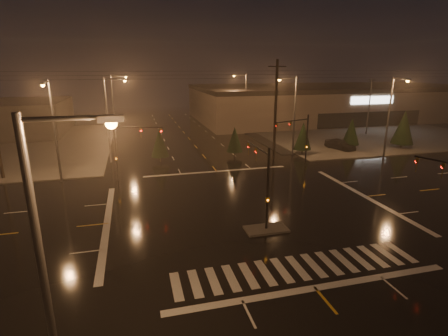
# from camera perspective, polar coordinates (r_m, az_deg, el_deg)

# --- Properties ---
(ground) EXTENTS (140.00, 140.00, 0.00)m
(ground) POSITION_cam_1_polar(r_m,az_deg,el_deg) (28.73, 3.98, -6.65)
(ground) COLOR black
(ground) RESTS_ON ground
(sidewalk_ne) EXTENTS (36.00, 36.00, 0.12)m
(sidewalk_ne) POSITION_cam_1_polar(r_m,az_deg,el_deg) (68.15, 20.18, 5.82)
(sidewalk_ne) COLOR #4A4742
(sidewalk_ne) RESTS_ON ground
(median_island) EXTENTS (3.00, 1.60, 0.15)m
(median_island) POSITION_cam_1_polar(r_m,az_deg,el_deg) (25.29, 6.90, -9.87)
(median_island) COLOR #4A4742
(median_island) RESTS_ON ground
(crosswalk) EXTENTS (15.00, 2.60, 0.01)m
(crosswalk) POSITION_cam_1_polar(r_m,az_deg,el_deg) (21.34, 11.97, -15.61)
(crosswalk) COLOR beige
(crosswalk) RESTS_ON ground
(stop_bar_near) EXTENTS (16.00, 0.50, 0.01)m
(stop_bar_near) POSITION_cam_1_polar(r_m,az_deg,el_deg) (19.88, 14.65, -18.42)
(stop_bar_near) COLOR beige
(stop_bar_near) RESTS_ON ground
(stop_bar_far) EXTENTS (16.00, 0.50, 0.01)m
(stop_bar_far) POSITION_cam_1_polar(r_m,az_deg,el_deg) (38.70, -1.20, -0.55)
(stop_bar_far) COLOR beige
(stop_bar_far) RESTS_ON ground
(parking_lot) EXTENTS (50.00, 24.00, 0.08)m
(parking_lot) POSITION_cam_1_polar(r_m,az_deg,el_deg) (69.57, 24.52, 5.53)
(parking_lot) COLOR black
(parking_lot) RESTS_ON ground
(retail_building) EXTENTS (60.20, 28.30, 7.20)m
(retail_building) POSITION_cam_1_polar(r_m,az_deg,el_deg) (83.68, 17.08, 10.46)
(retail_building) COLOR brown
(retail_building) RESTS_ON ground
(signal_mast_median) EXTENTS (0.25, 4.59, 6.00)m
(signal_mast_median) POSITION_cam_1_polar(r_m,az_deg,el_deg) (24.74, 6.40, -1.28)
(signal_mast_median) COLOR black
(signal_mast_median) RESTS_ON ground
(signal_mast_ne) EXTENTS (4.84, 1.86, 6.00)m
(signal_mast_ne) POSITION_cam_1_polar(r_m,az_deg,el_deg) (40.25, 12.38, 5.28)
(signal_mast_ne) COLOR black
(signal_mast_ne) RESTS_ON ground
(signal_mast_nw) EXTENTS (4.84, 1.86, 6.00)m
(signal_mast_nw) POSITION_cam_1_polar(r_m,az_deg,el_deg) (35.96, -15.82, 3.78)
(signal_mast_nw) COLOR black
(signal_mast_nw) RESTS_ON ground
(streetlight_0) EXTENTS (2.77, 0.32, 10.00)m
(streetlight_0) POSITION_cam_1_polar(r_m,az_deg,el_deg) (11.66, -26.29, -12.76)
(streetlight_0) COLOR #38383A
(streetlight_0) RESTS_ON ground
(streetlight_1) EXTENTS (2.77, 0.32, 10.00)m
(streetlight_1) POSITION_cam_1_polar(r_m,az_deg,el_deg) (43.46, -18.16, 8.33)
(streetlight_1) COLOR #38383A
(streetlight_1) RESTS_ON ground
(streetlight_2) EXTENTS (2.77, 0.32, 10.00)m
(streetlight_2) POSITION_cam_1_polar(r_m,az_deg,el_deg) (59.35, -17.40, 10.28)
(streetlight_2) COLOR #38383A
(streetlight_2) RESTS_ON ground
(streetlight_3) EXTENTS (2.77, 0.32, 10.00)m
(streetlight_3) POSITION_cam_1_polar(r_m,az_deg,el_deg) (45.89, 11.12, 9.19)
(streetlight_3) COLOR #38383A
(streetlight_3) RESTS_ON ground
(streetlight_4) EXTENTS (2.77, 0.32, 10.00)m
(streetlight_4) POSITION_cam_1_polar(r_m,az_deg,el_deg) (64.41, 3.33, 11.38)
(streetlight_4) COLOR #38383A
(streetlight_4) RESTS_ON ground
(streetlight_5) EXTENTS (0.32, 2.77, 10.00)m
(streetlight_5) POSITION_cam_1_polar(r_m,az_deg,el_deg) (37.37, -26.09, 6.34)
(streetlight_5) COLOR #38383A
(streetlight_5) RESTS_ON ground
(streetlight_6) EXTENTS (0.32, 2.77, 10.00)m
(streetlight_6) POSITION_cam_1_polar(r_m,az_deg,el_deg) (47.74, 25.61, 8.19)
(streetlight_6) COLOR #38383A
(streetlight_6) RESTS_ON ground
(utility_pole_1) EXTENTS (2.20, 0.32, 12.00)m
(utility_pole_1) POSITION_cam_1_polar(r_m,az_deg,el_deg) (42.74, 8.41, 9.27)
(utility_pole_1) COLOR black
(utility_pole_1) RESTS_ON ground
(conifer_0) EXTENTS (2.29, 2.29, 4.27)m
(conifer_0) POSITION_cam_1_polar(r_m,az_deg,el_deg) (46.92, 12.78, 5.14)
(conifer_0) COLOR black
(conifer_0) RESTS_ON ground
(conifer_1) EXTENTS (2.35, 2.35, 4.38)m
(conifer_1) POSITION_cam_1_polar(r_m,az_deg,el_deg) (51.87, 20.08, 5.64)
(conifer_1) COLOR black
(conifer_1) RESTS_ON ground
(conifer_2) EXTENTS (3.00, 3.00, 5.38)m
(conifer_2) POSITION_cam_1_polar(r_m,az_deg,el_deg) (55.31, 27.29, 5.96)
(conifer_2) COLOR black
(conifer_2) RESTS_ON ground
(conifer_3) EXTENTS (2.14, 2.14, 4.04)m
(conifer_3) POSITION_cam_1_polar(r_m,az_deg,el_deg) (42.74, -10.47, 4.06)
(conifer_3) COLOR black
(conifer_3) RESTS_ON ground
(conifer_4) EXTENTS (2.04, 2.04, 3.89)m
(conifer_4) POSITION_cam_1_polar(r_m,az_deg,el_deg) (44.49, 1.75, 4.69)
(conifer_4) COLOR black
(conifer_4) RESTS_ON ground
(car_parked) EXTENTS (3.12, 4.88, 1.55)m
(car_parked) POSITION_cam_1_polar(r_m,az_deg,el_deg) (51.44, 18.44, 3.71)
(car_parked) COLOR black
(car_parked) RESTS_ON ground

